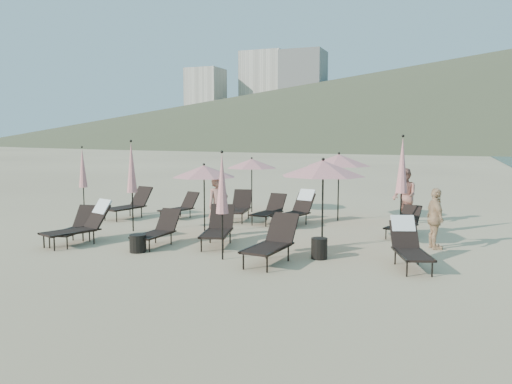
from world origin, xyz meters
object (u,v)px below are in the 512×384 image
at_px(lounger_1, 82,224).
at_px(umbrella_closed_3, 132,168).
at_px(lounger_3, 218,228).
at_px(umbrella_open_3, 339,160).
at_px(lounger_5, 409,244).
at_px(lounger_6, 130,204).
at_px(lounger_7, 180,206).
at_px(umbrella_open_1, 323,168).
at_px(lounger_4, 272,241).
at_px(lounger_8, 239,207).
at_px(lounger_10, 297,208).
at_px(umbrella_closed_2, 83,168).
at_px(lounger_11, 404,223).
at_px(umbrella_open_2, 252,163).
at_px(umbrella_open_0, 204,171).
at_px(beachgoer_b, 404,196).
at_px(beachgoer_a, 218,206).
at_px(umbrella_closed_0, 222,184).
at_px(beachgoer_c, 435,219).
at_px(side_table_0, 138,243).
at_px(lounger_0, 75,227).
at_px(lounger_2, 158,230).
at_px(lounger_9, 270,210).
at_px(side_table_1, 319,248).

relative_size(lounger_1, umbrella_closed_3, 0.70).
distance_m(lounger_3, umbrella_open_3, 5.62).
bearing_deg(lounger_1, lounger_5, 24.83).
bearing_deg(lounger_6, lounger_5, -7.82).
bearing_deg(lounger_7, umbrella_open_1, -11.22).
distance_m(lounger_7, umbrella_open_3, 5.66).
height_order(lounger_4, lounger_8, lounger_4).
distance_m(lounger_7, umbrella_open_1, 6.68).
bearing_deg(lounger_10, lounger_1, -116.21).
bearing_deg(umbrella_closed_2, lounger_6, 19.81).
height_order(lounger_11, umbrella_open_2, umbrella_open_2).
bearing_deg(lounger_7, umbrella_open_3, 31.52).
distance_m(lounger_1, lounger_5, 8.23).
relative_size(lounger_3, umbrella_open_3, 0.79).
bearing_deg(umbrella_open_0, lounger_3, -51.33).
bearing_deg(beachgoer_b, lounger_6, -111.25).
relative_size(umbrella_closed_2, beachgoer_a, 1.46).
xyz_separation_m(umbrella_closed_0, beachgoer_c, (4.47, 2.96, -0.97)).
bearing_deg(side_table_0, umbrella_closed_0, 2.08).
bearing_deg(lounger_11, beachgoer_b, 112.29).
height_order(umbrella_open_0, beachgoer_b, umbrella_open_0).
distance_m(lounger_0, lounger_11, 9.02).
bearing_deg(umbrella_open_1, lounger_8, 138.39).
relative_size(lounger_3, umbrella_open_1, 0.80).
height_order(lounger_7, umbrella_closed_2, umbrella_closed_2).
bearing_deg(umbrella_closed_2, umbrella_closed_3, -25.62).
bearing_deg(lounger_1, umbrella_closed_2, 149.72).
xyz_separation_m(lounger_6, umbrella_closed_3, (1.57, -2.02, 1.41)).
height_order(lounger_10, umbrella_open_3, umbrella_open_3).
bearing_deg(lounger_4, umbrella_closed_0, -165.81).
bearing_deg(umbrella_closed_2, lounger_2, -31.00).
distance_m(lounger_2, side_table_0, 0.84).
bearing_deg(lounger_11, umbrella_open_3, 156.07).
bearing_deg(lounger_9, lounger_3, -83.52).
height_order(lounger_6, lounger_8, lounger_6).
height_order(lounger_9, lounger_11, lounger_9).
relative_size(lounger_3, umbrella_closed_0, 0.73).
xyz_separation_m(lounger_4, umbrella_closed_0, (-1.14, -0.18, 1.26)).
distance_m(lounger_6, umbrella_open_0, 4.17).
xyz_separation_m(lounger_3, umbrella_closed_0, (0.77, -1.35, 1.28)).
height_order(lounger_10, umbrella_closed_2, umbrella_closed_2).
relative_size(lounger_2, lounger_3, 0.86).
relative_size(lounger_2, umbrella_open_1, 0.68).
relative_size(side_table_0, beachgoer_a, 0.25).
bearing_deg(lounger_11, umbrella_closed_0, -112.87).
xyz_separation_m(umbrella_open_0, side_table_1, (3.94, -1.88, -1.57)).
height_order(lounger_4, umbrella_closed_2, umbrella_closed_2).
distance_m(lounger_0, lounger_5, 8.47).
relative_size(lounger_1, lounger_11, 1.22).
distance_m(lounger_1, beachgoer_a, 3.65).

